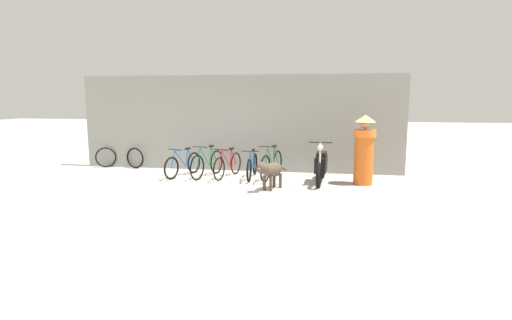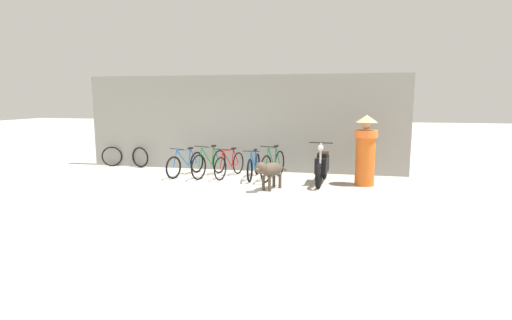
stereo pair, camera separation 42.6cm
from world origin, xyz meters
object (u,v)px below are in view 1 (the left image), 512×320
object	(u,v)px
bicycle_1	(207,164)
stray_dog	(270,170)
person_in_robes	(364,149)
bicycle_4	(272,165)
bicycle_0	(183,164)
motorcycle	(321,166)
spare_tire_right	(135,158)
bicycle_2	(228,165)
spare_tire_left	(106,157)
bicycle_3	(252,166)

from	to	relation	value
bicycle_1	stray_dog	xyz separation A→B (m)	(1.94, -1.29, 0.11)
person_in_robes	bicycle_4	bearing A→B (deg)	-4.76
bicycle_0	motorcycle	size ratio (longest dim) A/B	0.87
spare_tire_right	stray_dog	bearing A→B (deg)	-26.03
bicycle_2	spare_tire_left	size ratio (longest dim) A/B	2.55
bicycle_3	bicycle_4	bearing A→B (deg)	86.25
bicycle_0	bicycle_3	distance (m)	1.96
bicycle_2	motorcycle	size ratio (longest dim) A/B	0.88
bicycle_4	spare_tire_right	size ratio (longest dim) A/B	2.57
bicycle_3	bicycle_4	world-z (taller)	bicycle_4
bicycle_1	bicycle_0	bearing A→B (deg)	-73.87
bicycle_4	spare_tire_right	world-z (taller)	bicycle_4
bicycle_0	bicycle_4	size ratio (longest dim) A/B	0.97
spare_tire_left	spare_tire_right	xyz separation A→B (m)	(0.99, -0.00, 0.01)
bicycle_0	spare_tire_left	bearing A→B (deg)	-91.96
motorcycle	bicycle_0	bearing A→B (deg)	-89.53
bicycle_0	bicycle_3	size ratio (longest dim) A/B	0.96
motorcycle	spare_tire_left	xyz separation A→B (m)	(-6.73, 1.20, -0.12)
spare_tire_left	bicycle_3	bearing A→B (deg)	-10.67
bicycle_0	spare_tire_left	xyz separation A→B (m)	(-2.91, 0.96, -0.01)
bicycle_2	bicycle_3	distance (m)	0.69
bicycle_0	person_in_robes	bearing A→B (deg)	103.51
bicycle_1	person_in_robes	bearing A→B (deg)	100.44
stray_dog	spare_tire_right	bearing A→B (deg)	-90.14
bicycle_3	bicycle_4	distance (m)	0.54
motorcycle	spare_tire_right	bearing A→B (deg)	-97.77
person_in_robes	spare_tire_left	distance (m)	7.90
bicycle_2	bicycle_3	xyz separation A→B (m)	(0.69, -0.01, -0.02)
spare_tire_right	bicycle_1	bearing A→B (deg)	-19.72
stray_dog	spare_tire_right	distance (m)	5.07
motorcycle	spare_tire_right	size ratio (longest dim) A/B	2.84
bicycle_1	spare_tire_left	size ratio (longest dim) A/B	2.66
motorcycle	person_in_robes	xyz separation A→B (m)	(1.06, -0.00, 0.47)
bicycle_4	stray_dog	xyz separation A→B (m)	(0.14, -1.29, 0.09)
motorcycle	spare_tire_right	xyz separation A→B (m)	(-5.74, 1.20, -0.11)
bicycle_4	person_in_robes	xyz separation A→B (m)	(2.38, -0.27, 0.52)
spare_tire_left	spare_tire_right	distance (m)	0.99
stray_dog	bicycle_3	bearing A→B (deg)	-126.78
bicycle_1	bicycle_2	world-z (taller)	bicycle_1
bicycle_1	bicycle_4	xyz separation A→B (m)	(1.80, -0.00, 0.02)
bicycle_3	spare_tire_left	distance (m)	4.96
motorcycle	spare_tire_left	bearing A→B (deg)	-96.07
spare_tire_right	bicycle_0	bearing A→B (deg)	-26.60
bicycle_0	bicycle_2	size ratio (longest dim) A/B	0.99
bicycle_2	motorcycle	world-z (taller)	motorcycle
bicycle_0	bicycle_1	xyz separation A→B (m)	(0.69, 0.02, 0.04)
bicycle_2	motorcycle	distance (m)	2.56
bicycle_0	spare_tire_left	distance (m)	3.07
bicycle_4	bicycle_2	bearing A→B (deg)	-79.74
bicycle_1	bicycle_3	bearing A→B (deg)	105.05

